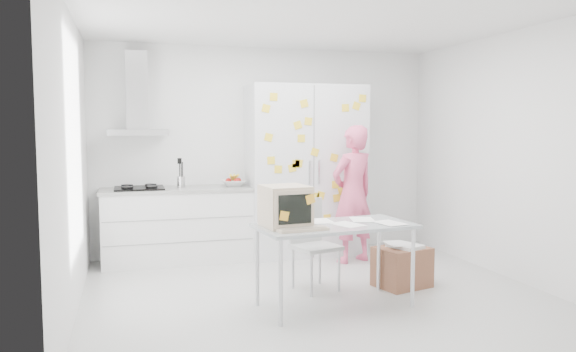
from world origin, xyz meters
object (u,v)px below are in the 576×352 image
object	(u,v)px
chair	(312,238)
desk	(304,216)
cardboard_box	(402,266)
person	(353,194)

from	to	relation	value
chair	desk	bearing A→B (deg)	-130.28
desk	cardboard_box	world-z (taller)	desk
chair	cardboard_box	distance (m)	1.00
person	cardboard_box	bearing A→B (deg)	74.74
person	chair	world-z (taller)	person
desk	chair	xyz separation A→B (m)	(0.28, 0.61, -0.34)
desk	cardboard_box	bearing A→B (deg)	12.49
desk	chair	bearing A→B (deg)	59.29
person	chair	xyz separation A→B (m)	(-0.85, -0.95, -0.32)
desk	cardboard_box	xyz separation A→B (m)	(1.21, 0.41, -0.65)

